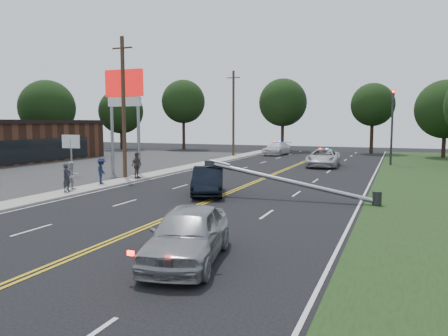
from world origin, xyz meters
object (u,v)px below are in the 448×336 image
at_px(utility_pole_far, 233,113).
at_px(pylon_sign, 124,96).
at_px(fallen_streetlight, 298,183).
at_px(bystander_c, 102,171).
at_px(traffic_signal, 392,121).
at_px(crashed_sedan, 208,181).
at_px(emergency_a, 323,158).
at_px(emergency_b, 277,149).
at_px(utility_pole_mid, 124,107).
at_px(bystander_a, 67,178).
at_px(small_sign, 71,145).
at_px(waiting_sedan, 188,234).
at_px(bystander_b, 72,176).
at_px(bystander_d, 137,165).

bearing_deg(utility_pole_far, pylon_sign, -93.72).
bearing_deg(fallen_streetlight, bystander_c, 177.34).
relative_size(traffic_signal, fallen_streetlight, 0.75).
bearing_deg(crashed_sedan, fallen_streetlight, -21.16).
height_order(emergency_a, emergency_b, emergency_a).
distance_m(fallen_streetlight, utility_pole_mid, 14.58).
height_order(utility_pole_mid, bystander_a, utility_pole_mid).
relative_size(traffic_signal, utility_pole_mid, 0.70).
distance_m(small_sign, bystander_a, 8.96).
relative_size(pylon_sign, traffic_signal, 1.13).
bearing_deg(bystander_a, waiting_sedan, -127.62).
xyz_separation_m(utility_pole_mid, bystander_b, (0.53, -6.06, -4.14)).
bearing_deg(bystander_c, emergency_b, -30.90).
height_order(bystander_b, bystander_c, bystander_c).
relative_size(utility_pole_mid, emergency_a, 1.73).
xyz_separation_m(utility_pole_far, emergency_a, (11.80, -7.94, -4.28)).
height_order(waiting_sedan, bystander_b, bystander_b).
xyz_separation_m(pylon_sign, emergency_a, (13.10, 12.06, -5.19)).
distance_m(bystander_a, bystander_b, 0.83).
distance_m(small_sign, traffic_signal, 28.72).
height_order(utility_pole_mid, bystander_c, utility_pole_mid).
bearing_deg(bystander_c, pylon_sign, -4.99).
bearing_deg(crashed_sedan, pylon_sign, 126.07).
relative_size(crashed_sedan, emergency_a, 0.82).
relative_size(small_sign, fallen_streetlight, 0.33).
bearing_deg(waiting_sedan, bystander_b, 131.03).
bearing_deg(small_sign, bystander_a, -50.56).
relative_size(utility_pole_far, waiting_sedan, 2.10).
bearing_deg(emergency_a, pylon_sign, -140.15).
distance_m(emergency_b, bystander_a, 33.42).
distance_m(utility_pole_mid, waiting_sedan, 20.14).
height_order(crashed_sedan, bystander_d, bystander_d).
xyz_separation_m(fallen_streetlight, bystander_b, (-12.86, -2.06, 0.02)).
bearing_deg(small_sign, utility_pole_far, 77.69).
height_order(fallen_streetlight, emergency_a, fallen_streetlight).
bearing_deg(emergency_a, utility_pole_far, 143.30).
relative_size(small_sign, bystander_c, 1.87).
xyz_separation_m(traffic_signal, bystander_a, (-16.68, -24.83, -3.28)).
bearing_deg(bystander_d, emergency_a, -35.41).
xyz_separation_m(traffic_signal, bystander_c, (-16.92, -21.40, -3.26)).
xyz_separation_m(crashed_sedan, bystander_c, (-7.75, 0.65, 0.17)).
bearing_deg(utility_pole_mid, bystander_a, -83.16).
bearing_deg(utility_pole_mid, bystander_c, -80.37).
relative_size(pylon_sign, utility_pole_far, 0.80).
bearing_deg(bystander_b, pylon_sign, 31.61).
relative_size(traffic_signal, utility_pole_far, 0.70).
height_order(waiting_sedan, emergency_b, waiting_sedan).
bearing_deg(emergency_b, utility_pole_mid, -92.61).
height_order(bystander_a, bystander_b, bystander_b).
height_order(traffic_signal, utility_pole_far, utility_pole_far).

